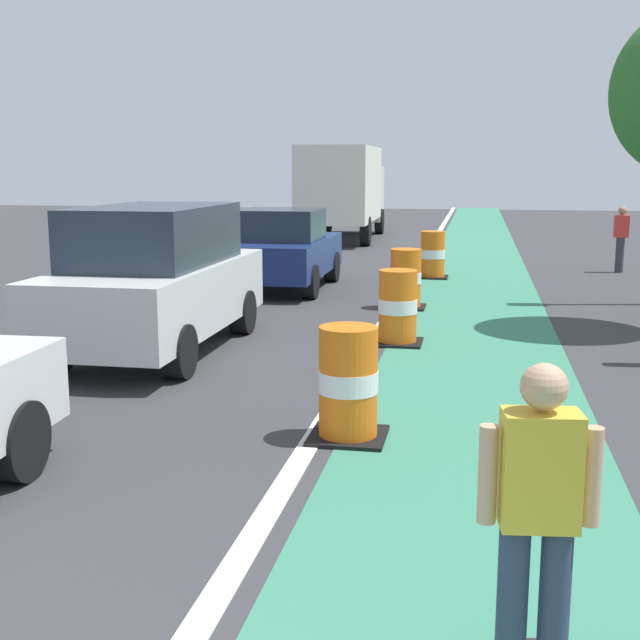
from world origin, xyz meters
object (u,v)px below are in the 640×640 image
parked_suv_second (157,278)px  traffic_barrel_far (433,255)px  pedestrian_waiting (621,237)px  traffic_barrel_back (406,279)px  delivery_truck_down_block (344,187)px  parked_sedan_third (283,250)px  traffic_barrel_front (348,384)px  traffic_barrel_mid (398,308)px  skateboarder_on_lane (537,524)px

parked_suv_second → traffic_barrel_far: parked_suv_second is taller
traffic_barrel_far → pedestrian_waiting: size_ratio=0.68×
traffic_barrel_back → traffic_barrel_far: bearing=86.6°
delivery_truck_down_block → pedestrian_waiting: size_ratio=4.76×
parked_sedan_third → traffic_barrel_far: bearing=38.3°
parked_sedan_third → traffic_barrel_front: (2.87, -9.51, -0.30)m
traffic_barrel_mid → delivery_truck_down_block: size_ratio=0.14×
skateboarder_on_lane → pedestrian_waiting: 17.82m
parked_suv_second → pedestrian_waiting: size_ratio=2.86×
skateboarder_on_lane → traffic_barrel_back: 11.44m
delivery_truck_down_block → pedestrian_waiting: bearing=-44.2°
skateboarder_on_lane → parked_sedan_third: size_ratio=0.41×
traffic_barrel_far → pedestrian_waiting: bearing=22.9°
skateboarder_on_lane → delivery_truck_down_block: delivery_truck_down_block is taller
parked_suv_second → delivery_truck_down_block: 18.43m
parked_suv_second → traffic_barrel_front: parked_suv_second is taller
parked_sedan_third → traffic_barrel_front: 9.94m
traffic_barrel_back → delivery_truck_down_block: bearing=103.6°
traffic_barrel_mid → traffic_barrel_far: bearing=89.2°
parked_suv_second → traffic_barrel_far: 9.26m
skateboarder_on_lane → traffic_barrel_mid: (-1.43, 8.18, -0.38)m
traffic_barrel_mid → traffic_barrel_back: 3.15m
skateboarder_on_lane → traffic_barrel_mid: skateboarder_on_lane is taller
parked_sedan_third → traffic_barrel_back: (2.77, -1.95, -0.30)m
parked_sedan_third → pedestrian_waiting: parked_sedan_third is taller
skateboarder_on_lane → delivery_truck_down_block: size_ratio=0.22×
skateboarder_on_lane → traffic_barrel_mid: size_ratio=1.55×
parked_suv_second → parked_sedan_third: parked_suv_second is taller
parked_suv_second → traffic_barrel_back: 5.31m
pedestrian_waiting → traffic_barrel_far: bearing=-157.1°
traffic_barrel_mid → traffic_barrel_back: size_ratio=1.00×
parked_sedan_third → delivery_truck_down_block: size_ratio=0.54×
traffic_barrel_front → traffic_barrel_back: 7.57m
parked_sedan_third → traffic_barrel_mid: (2.92, -5.10, -0.30)m
traffic_barrel_mid → parked_suv_second: bearing=-161.0°
traffic_barrel_back → pedestrian_waiting: pedestrian_waiting is taller
traffic_barrel_front → pedestrian_waiting: bearing=71.5°
delivery_truck_down_block → traffic_barrel_far: bearing=-69.5°
skateboarder_on_lane → delivery_truck_down_block: (-4.99, 25.46, 0.94)m
parked_sedan_third → delivery_truck_down_block: delivery_truck_down_block is taller
delivery_truck_down_block → traffic_barrel_front: bearing=-80.8°
parked_suv_second → traffic_barrel_back: (3.11, 4.28, -0.50)m
skateboarder_on_lane → traffic_barrel_far: (-1.32, 15.66, -0.38)m
traffic_barrel_far → pedestrian_waiting: 4.85m
parked_suv_second → traffic_barrel_back: bearing=54.0°
parked_suv_second → traffic_barrel_front: bearing=-45.7°
traffic_barrel_far → pedestrian_waiting: pedestrian_waiting is taller
traffic_barrel_front → traffic_barrel_back: same height
parked_sedan_third → traffic_barrel_mid: 5.88m
traffic_barrel_back → traffic_barrel_front: bearing=-89.2°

